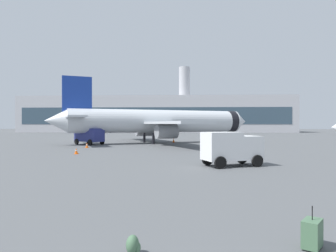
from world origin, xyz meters
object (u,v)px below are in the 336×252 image
object	(u,v)px
safety_cone_far	(87,145)
rolling_suitcase	(312,233)
safety_cone_near	(174,140)
airplane_at_gate	(159,121)
cargo_van	(231,147)
service_truck	(89,134)
traveller_backpack	(133,245)
safety_cone_mid	(76,151)

from	to	relation	value
safety_cone_far	rolling_suitcase	bearing A→B (deg)	-63.57
safety_cone_near	airplane_at_gate	bearing A→B (deg)	-142.57
cargo_van	service_truck	bearing A→B (deg)	127.68
service_truck	traveller_backpack	size ratio (longest dim) A/B	10.80
safety_cone_mid	traveller_backpack	world-z (taller)	safety_cone_mid
service_truck	safety_cone_near	bearing A→B (deg)	25.85
service_truck	cargo_van	bearing A→B (deg)	-52.32
safety_cone_near	safety_cone_far	distance (m)	17.12
safety_cone_far	rolling_suitcase	distance (m)	36.61
rolling_suitcase	traveller_backpack	bearing A→B (deg)	-172.62
traveller_backpack	cargo_van	bearing A→B (deg)	73.15
airplane_at_gate	cargo_van	xyz separation A→B (m)	(7.79, -28.18, -2.21)
cargo_van	traveller_backpack	xyz separation A→B (m)	(-4.88, -16.11, -1.22)
service_truck	safety_cone_mid	distance (m)	15.49
service_truck	cargo_van	world-z (taller)	service_truck
traveller_backpack	safety_cone_near	bearing A→B (deg)	90.52
service_truck	safety_cone_mid	size ratio (longest dim) A/B	7.81
cargo_van	rolling_suitcase	distance (m)	15.56
cargo_van	safety_cone_mid	size ratio (longest dim) A/B	7.27
airplane_at_gate	safety_cone_near	xyz separation A→B (m)	(2.49, 1.91, -3.25)
cargo_van	safety_cone_near	world-z (taller)	cargo_van
airplane_at_gate	rolling_suitcase	bearing A→B (deg)	-80.33
safety_cone_mid	safety_cone_far	bearing A→B (deg)	100.42
service_truck	safety_cone_far	world-z (taller)	service_truck
safety_cone_far	traveller_backpack	bearing A→B (deg)	-70.59
airplane_at_gate	traveller_backpack	xyz separation A→B (m)	(2.91, -44.29, -3.42)
airplane_at_gate	service_truck	xyz separation A→B (m)	(-10.57, -4.42, -2.05)
airplane_at_gate	safety_cone_far	xyz separation A→B (m)	(-8.85, -10.92, -3.31)
traveller_backpack	rolling_suitcase	bearing A→B (deg)	7.38
service_truck	safety_cone_far	size ratio (longest dim) A/B	7.46
airplane_at_gate	cargo_van	size ratio (longest dim) A/B	7.00
safety_cone_near	traveller_backpack	xyz separation A→B (m)	(0.42, -46.19, -0.18)
airplane_at_gate	safety_cone_mid	bearing A→B (deg)	-110.45
airplane_at_gate	traveller_backpack	world-z (taller)	airplane_at_gate
airplane_at_gate	traveller_backpack	bearing A→B (deg)	-86.24
rolling_suitcase	traveller_backpack	world-z (taller)	rolling_suitcase
airplane_at_gate	rolling_suitcase	xyz separation A→B (m)	(7.45, -43.70, -3.27)
service_truck	rolling_suitcase	size ratio (longest dim) A/B	4.71
cargo_van	traveller_backpack	bearing A→B (deg)	-106.85
cargo_van	safety_cone_near	xyz separation A→B (m)	(-5.29, 30.09, -1.04)
service_truck	safety_cone_near	size ratio (longest dim) A/B	6.24
service_truck	traveller_backpack	xyz separation A→B (m)	(13.48, -39.87, -1.37)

